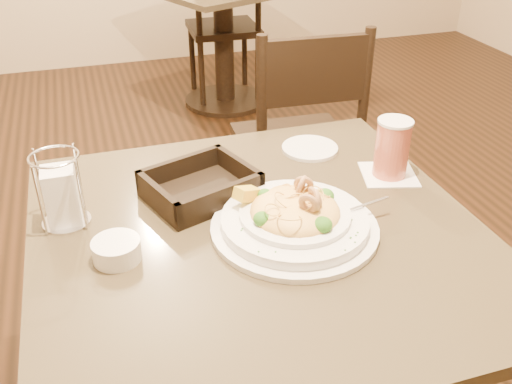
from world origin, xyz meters
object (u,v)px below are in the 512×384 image
object	(u,v)px
dining_chair_far	(225,23)
pasta_bowl	(295,218)
bread_basket	(200,188)
napkin_caddy	(61,194)
drink_glass	(392,149)
background_table	(223,23)
dining_chair_near	(300,138)
main_table	(259,318)
butter_ramekin	(117,250)
side_plate	(310,148)

from	to	relation	value
dining_chair_far	pasta_bowl	xyz separation A→B (m)	(-0.52, -2.57, 0.29)
bread_basket	napkin_caddy	world-z (taller)	napkin_caddy
bread_basket	napkin_caddy	bearing A→B (deg)	-176.58
drink_glass	napkin_caddy	distance (m)	0.73
bread_basket	napkin_caddy	xyz separation A→B (m)	(-0.29, -0.02, 0.05)
pasta_bowl	background_table	bearing A→B (deg)	78.77
background_table	dining_chair_near	distance (m)	1.61
dining_chair_far	bread_basket	distance (m)	2.49
napkin_caddy	drink_glass	bearing A→B (deg)	-1.67
main_table	drink_glass	world-z (taller)	drink_glass
bread_basket	butter_ramekin	distance (m)	0.26
background_table	side_plate	bearing A→B (deg)	-98.65
dining_chair_near	dining_chair_far	distance (m)	1.68
pasta_bowl	drink_glass	xyz separation A→B (m)	(0.29, 0.15, 0.04)
bread_basket	butter_ramekin	world-z (taller)	bread_basket
bread_basket	dining_chair_near	bearing A→B (deg)	53.69
background_table	dining_chair_far	xyz separation A→B (m)	(0.02, 0.06, -0.02)
main_table	background_table	bearing A→B (deg)	77.17
main_table	side_plate	world-z (taller)	side_plate
main_table	napkin_caddy	size ratio (longest dim) A/B	5.72
background_table	dining_chair_near	xyz separation A→B (m)	(-0.13, -1.61, -0.02)
napkin_caddy	dining_chair_far	bearing A→B (deg)	68.19
background_table	main_table	bearing A→B (deg)	-102.83
napkin_caddy	side_plate	xyz separation A→B (m)	(0.60, 0.16, -0.06)
pasta_bowl	side_plate	size ratio (longest dim) A/B	2.62
main_table	side_plate	size ratio (longest dim) A/B	6.28
pasta_bowl	bread_basket	bearing A→B (deg)	129.22
bread_basket	butter_ramekin	bearing A→B (deg)	-139.00
bread_basket	dining_chair_far	bearing A→B (deg)	74.23
background_table	butter_ramekin	size ratio (longest dim) A/B	12.95
background_table	drink_glass	size ratio (longest dim) A/B	7.70
dining_chair_far	butter_ramekin	size ratio (longest dim) A/B	10.21
napkin_caddy	butter_ramekin	xyz separation A→B (m)	(0.09, -0.16, -0.05)
background_table	bread_basket	world-z (taller)	bread_basket
main_table	drink_glass	xyz separation A→B (m)	(0.36, 0.13, 0.31)
drink_glass	butter_ramekin	size ratio (longest dim) A/B	1.68
drink_glass	bread_basket	xyz separation A→B (m)	(-0.45, 0.04, -0.05)
dining_chair_near	side_plate	xyz separation A→B (m)	(-0.20, -0.57, 0.26)
dining_chair_near	napkin_caddy	size ratio (longest dim) A/B	5.91
bread_basket	main_table	bearing A→B (deg)	-63.36
dining_chair_far	napkin_caddy	xyz separation A→B (m)	(-0.96, -2.40, 0.32)
main_table	napkin_caddy	xyz separation A→B (m)	(-0.37, 0.15, 0.31)
main_table	side_plate	distance (m)	0.46
background_table	dining_chair_far	distance (m)	0.07
pasta_bowl	drink_glass	distance (m)	0.33
pasta_bowl	napkin_caddy	distance (m)	0.47
dining_chair_far	pasta_bowl	distance (m)	2.63
side_plate	butter_ramekin	distance (m)	0.60
background_table	bread_basket	xyz separation A→B (m)	(-0.65, -2.32, 0.26)
drink_glass	pasta_bowl	bearing A→B (deg)	-153.40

